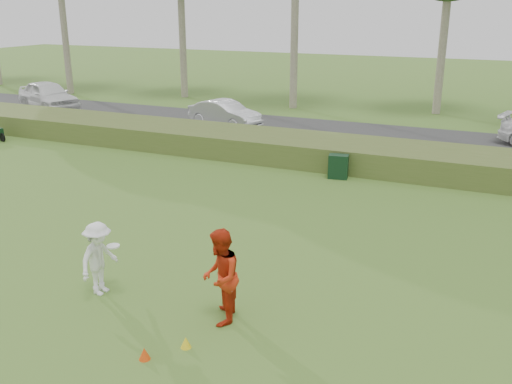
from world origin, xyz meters
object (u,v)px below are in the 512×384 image
at_px(player_red, 220,277).
at_px(utility_cabinet, 338,167).
at_px(car_mid, 225,113).
at_px(cone_yellow, 186,342).
at_px(cone_orange, 144,354).
at_px(car_left, 48,95).
at_px(player_white, 99,258).

xyz_separation_m(player_red, utility_cabinet, (-0.59, 10.18, -0.52)).
bearing_deg(car_mid, utility_cabinet, -113.67).
height_order(cone_yellow, car_mid, car_mid).
bearing_deg(cone_orange, car_left, 136.26).
xyz_separation_m(cone_yellow, car_left, (-19.38, 17.50, 0.77)).
xyz_separation_m(player_red, cone_orange, (-0.64, -1.67, -0.84)).
xyz_separation_m(player_white, player_red, (2.85, 0.02, 0.15)).
height_order(cone_orange, cone_yellow, cone_orange).
bearing_deg(car_left, car_mid, -67.27).
height_order(utility_cabinet, car_left, car_left).
relative_size(player_white, utility_cabinet, 1.88).
height_order(cone_orange, utility_cabinet, utility_cabinet).
height_order(cone_yellow, utility_cabinet, utility_cabinet).
xyz_separation_m(cone_yellow, car_mid, (-8.01, 17.42, 0.59)).
height_order(player_white, player_red, player_red).
bearing_deg(utility_cabinet, player_white, -112.13).
xyz_separation_m(utility_cabinet, car_mid, (-7.59, 6.16, 0.27)).
height_order(player_white, car_mid, player_white).
bearing_deg(player_red, cone_yellow, -28.13).
distance_m(cone_yellow, utility_cabinet, 11.27).
distance_m(cone_orange, cone_yellow, 0.76).
bearing_deg(car_left, cone_orange, -110.61).
xyz_separation_m(utility_cabinet, car_left, (-18.96, 6.24, 0.45)).
distance_m(player_white, car_mid, 17.21).
xyz_separation_m(player_red, car_mid, (-8.17, 16.34, -0.25)).
xyz_separation_m(cone_orange, cone_yellow, (0.48, 0.60, -0.00)).
distance_m(player_white, player_red, 2.86).
height_order(player_red, car_left, player_red).
relative_size(cone_yellow, car_mid, 0.06).
distance_m(player_white, cone_yellow, 2.97).
height_order(player_red, car_mid, player_red).
distance_m(cone_orange, utility_cabinet, 11.86).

